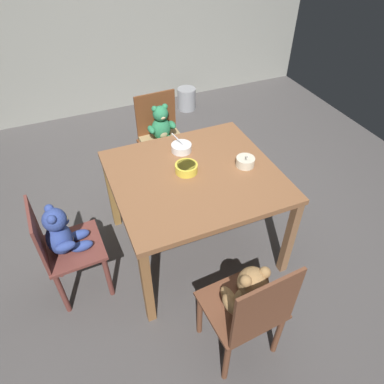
{
  "coord_description": "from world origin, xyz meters",
  "views": [
    {
      "loc": [
        -0.75,
        -1.73,
        2.23
      ],
      "look_at": [
        0.0,
        0.05,
        0.53
      ],
      "focal_mm": 32.98,
      "sensor_mm": 36.0,
      "label": 1
    }
  ],
  "objects_px": {
    "teddy_chair_far_center": "(162,135)",
    "teddy_chair_near_left": "(63,239)",
    "metal_pail": "(187,99)",
    "porridge_bowl_cream_near_right": "(245,161)",
    "teddy_chair_near_front": "(249,301)",
    "porridge_bowl_white_far_center": "(181,147)",
    "dining_table": "(195,183)",
    "porridge_bowl_yellow_center": "(186,168)"
  },
  "relations": [
    {
      "from": "teddy_chair_far_center",
      "to": "teddy_chair_near_left",
      "type": "height_order",
      "value": "teddy_chair_far_center"
    },
    {
      "from": "teddy_chair_near_left",
      "to": "metal_pail",
      "type": "distance_m",
      "value": 2.83
    },
    {
      "from": "teddy_chair_near_left",
      "to": "porridge_bowl_cream_near_right",
      "type": "height_order",
      "value": "porridge_bowl_cream_near_right"
    },
    {
      "from": "teddy_chair_near_front",
      "to": "metal_pail",
      "type": "xyz_separation_m",
      "value": [
        0.87,
        3.05,
        -0.4
      ]
    },
    {
      "from": "porridge_bowl_cream_near_right",
      "to": "metal_pail",
      "type": "distance_m",
      "value": 2.33
    },
    {
      "from": "porridge_bowl_white_far_center",
      "to": "metal_pail",
      "type": "height_order",
      "value": "porridge_bowl_white_far_center"
    },
    {
      "from": "metal_pail",
      "to": "dining_table",
      "type": "bearing_deg",
      "value": -110.54
    },
    {
      "from": "dining_table",
      "to": "porridge_bowl_white_far_center",
      "type": "bearing_deg",
      "value": 86.72
    },
    {
      "from": "teddy_chair_near_left",
      "to": "dining_table",
      "type": "bearing_deg",
      "value": 0.45
    },
    {
      "from": "porridge_bowl_cream_near_right",
      "to": "porridge_bowl_yellow_center",
      "type": "bearing_deg",
      "value": 167.22
    },
    {
      "from": "teddy_chair_far_center",
      "to": "porridge_bowl_white_far_center",
      "type": "xyz_separation_m",
      "value": [
        -0.04,
        -0.6,
        0.25
      ]
    },
    {
      "from": "porridge_bowl_cream_near_right",
      "to": "teddy_chair_near_left",
      "type": "bearing_deg",
      "value": -179.95
    },
    {
      "from": "teddy_chair_far_center",
      "to": "porridge_bowl_cream_near_right",
      "type": "height_order",
      "value": "porridge_bowl_cream_near_right"
    },
    {
      "from": "teddy_chair_far_center",
      "to": "metal_pail",
      "type": "bearing_deg",
      "value": 147.1
    },
    {
      "from": "metal_pail",
      "to": "porridge_bowl_yellow_center",
      "type": "bearing_deg",
      "value": -111.98
    },
    {
      "from": "teddy_chair_near_front",
      "to": "teddy_chair_far_center",
      "type": "xyz_separation_m",
      "value": [
        0.13,
        1.79,
        -0.02
      ]
    },
    {
      "from": "teddy_chair_far_center",
      "to": "porridge_bowl_cream_near_right",
      "type": "distance_m",
      "value": 1.01
    },
    {
      "from": "teddy_chair_near_left",
      "to": "porridge_bowl_yellow_center",
      "type": "relative_size",
      "value": 5.22
    },
    {
      "from": "teddy_chair_near_left",
      "to": "metal_pail",
      "type": "height_order",
      "value": "teddy_chair_near_left"
    },
    {
      "from": "dining_table",
      "to": "teddy_chair_near_left",
      "type": "bearing_deg",
      "value": -177.1
    },
    {
      "from": "dining_table",
      "to": "porridge_bowl_cream_near_right",
      "type": "bearing_deg",
      "value": -7.24
    },
    {
      "from": "porridge_bowl_cream_near_right",
      "to": "porridge_bowl_white_far_center",
      "type": "height_order",
      "value": "porridge_bowl_white_far_center"
    },
    {
      "from": "porridge_bowl_cream_near_right",
      "to": "porridge_bowl_white_far_center",
      "type": "xyz_separation_m",
      "value": [
        -0.35,
        0.34,
        -0.0
      ]
    },
    {
      "from": "metal_pail",
      "to": "porridge_bowl_cream_near_right",
      "type": "bearing_deg",
      "value": -101.4
    },
    {
      "from": "teddy_chair_near_front",
      "to": "porridge_bowl_white_far_center",
      "type": "bearing_deg",
      "value": -8.05
    },
    {
      "from": "porridge_bowl_yellow_center",
      "to": "porridge_bowl_white_far_center",
      "type": "relative_size",
      "value": 1.04
    },
    {
      "from": "teddy_chair_near_left",
      "to": "porridge_bowl_white_far_center",
      "type": "height_order",
      "value": "porridge_bowl_white_far_center"
    },
    {
      "from": "teddy_chair_near_front",
      "to": "porridge_bowl_cream_near_right",
      "type": "xyz_separation_m",
      "value": [
        0.43,
        0.85,
        0.23
      ]
    },
    {
      "from": "porridge_bowl_cream_near_right",
      "to": "teddy_chair_far_center",
      "type": "bearing_deg",
      "value": 107.9
    },
    {
      "from": "dining_table",
      "to": "porridge_bowl_yellow_center",
      "type": "xyz_separation_m",
      "value": [
        -0.04,
        0.05,
        0.11
      ]
    },
    {
      "from": "teddy_chair_near_left",
      "to": "porridge_bowl_yellow_center",
      "type": "bearing_deg",
      "value": 3.54
    },
    {
      "from": "teddy_chair_near_front",
      "to": "metal_pail",
      "type": "relative_size",
      "value": 3.2
    },
    {
      "from": "teddy_chair_near_left",
      "to": "metal_pail",
      "type": "bearing_deg",
      "value": 49.19
    },
    {
      "from": "porridge_bowl_cream_near_right",
      "to": "metal_pail",
      "type": "bearing_deg",
      "value": 78.6
    },
    {
      "from": "teddy_chair_near_left",
      "to": "teddy_chair_near_front",
      "type": "bearing_deg",
      "value": -46.85
    },
    {
      "from": "porridge_bowl_white_far_center",
      "to": "metal_pail",
      "type": "bearing_deg",
      "value": 67.0
    },
    {
      "from": "teddy_chair_near_front",
      "to": "porridge_bowl_white_far_center",
      "type": "distance_m",
      "value": 1.21
    },
    {
      "from": "porridge_bowl_white_far_center",
      "to": "teddy_chair_near_left",
      "type": "bearing_deg",
      "value": -160.38
    },
    {
      "from": "dining_table",
      "to": "porridge_bowl_cream_near_right",
      "type": "xyz_separation_m",
      "value": [
        0.36,
        -0.05,
        0.11
      ]
    },
    {
      "from": "teddy_chair_far_center",
      "to": "teddy_chair_near_left",
      "type": "relative_size",
      "value": 1.05
    },
    {
      "from": "dining_table",
      "to": "porridge_bowl_white_far_center",
      "type": "relative_size",
      "value": 7.5
    },
    {
      "from": "teddy_chair_near_left",
      "to": "porridge_bowl_white_far_center",
      "type": "xyz_separation_m",
      "value": [
        0.95,
        0.34,
        0.24
      ]
    }
  ]
}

